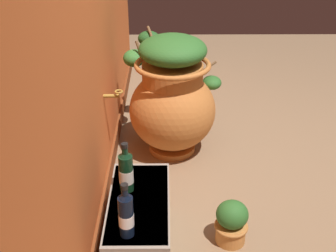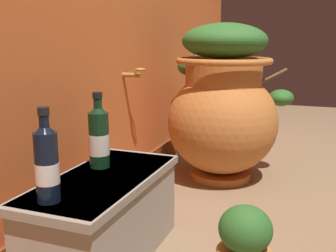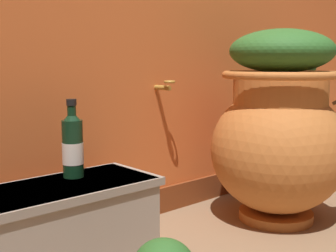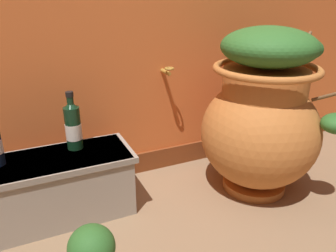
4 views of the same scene
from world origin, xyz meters
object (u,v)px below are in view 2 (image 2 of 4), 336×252
terracotta_urn (223,105)px  potted_shrub (245,244)px  wine_bottle_middle (47,161)px  wine_bottle_left (99,135)px

terracotta_urn → potted_shrub: size_ratio=3.32×
wine_bottle_middle → potted_shrub: bearing=-62.0°
potted_shrub → wine_bottle_left: bearing=84.2°
wine_bottle_middle → potted_shrub: (0.30, -0.57, -0.32)m
terracotta_urn → wine_bottle_left: terracotta_urn is taller
terracotta_urn → wine_bottle_middle: terracotta_urn is taller
wine_bottle_left → potted_shrub: wine_bottle_left is taller
potted_shrub → terracotta_urn: bearing=17.6°
wine_bottle_middle → wine_bottle_left: bearing=4.5°
terracotta_urn → potted_shrub: 1.12m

